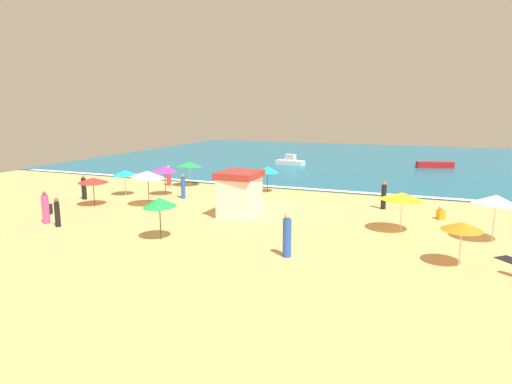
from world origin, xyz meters
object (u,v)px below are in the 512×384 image
at_px(beach_umbrella_9, 159,202).
at_px(beachgoer_4, 287,236).
at_px(beach_umbrella_8, 496,200).
at_px(beachgoer_2, 183,187).
at_px(beachgoer_3, 441,213).
at_px(beachgoer_5, 46,209).
at_px(small_boat_1, 290,161).
at_px(beach_umbrella_6, 125,173).
at_px(beach_umbrella_2, 402,196).
at_px(beach_umbrella_1, 148,174).
at_px(beach_umbrella_3, 268,169).
at_px(lifeguard_cabana, 240,193).
at_px(beach_umbrella_0, 93,180).
at_px(beachgoer_0, 169,176).
at_px(beach_umbrella_7, 189,164).
at_px(beachgoer_1, 84,188).
at_px(beachgoer_8, 47,209).
at_px(beach_umbrella_4, 462,226).
at_px(beachgoer_7, 57,213).
at_px(small_boat_0, 435,165).
at_px(beach_umbrella_5, 165,169).
at_px(beachgoer_9, 384,196).

distance_m(beach_umbrella_9, beachgoer_4, 6.62).
xyz_separation_m(beach_umbrella_8, beachgoer_2, (-19.22, 3.33, -1.23)).
distance_m(beachgoer_3, beachgoer_5, 22.45).
bearing_deg(small_boat_1, beach_umbrella_6, -107.15).
bearing_deg(beach_umbrella_9, small_boat_1, 94.73).
distance_m(beach_umbrella_2, beachgoer_4, 7.40).
relative_size(beach_umbrella_1, beachgoer_3, 3.03).
bearing_deg(beach_umbrella_3, beach_umbrella_9, -92.75).
bearing_deg(beach_umbrella_6, lifeguard_cabana, -13.81).
height_order(beach_umbrella_2, beach_umbrella_6, beach_umbrella_2).
distance_m(lifeguard_cabana, beach_umbrella_6, 10.62).
bearing_deg(beach_umbrella_0, beachgoer_2, 44.82).
xyz_separation_m(beach_umbrella_2, beachgoer_0, (-18.82, 7.32, -1.12)).
height_order(beach_umbrella_1, beachgoer_5, beach_umbrella_1).
distance_m(beach_umbrella_3, beachgoer_3, 12.90).
height_order(beachgoer_4, beachgoer_5, beachgoer_4).
bearing_deg(beachgoer_5, beach_umbrella_7, 83.96).
bearing_deg(beachgoer_1, beachgoer_8, -75.99).
height_order(beach_umbrella_4, beach_umbrella_7, beach_umbrella_7).
bearing_deg(beachgoer_1, beach_umbrella_4, -11.30).
xyz_separation_m(beach_umbrella_4, beachgoer_4, (-6.91, -1.51, -0.77)).
relative_size(beach_umbrella_9, beachgoer_3, 2.67).
height_order(beach_umbrella_6, beachgoer_0, beach_umbrella_6).
xyz_separation_m(beachgoer_2, beachgoer_3, (16.93, 0.39, -0.49)).
bearing_deg(beachgoer_5, beach_umbrella_6, 96.95).
bearing_deg(beachgoer_1, beachgoer_4, -20.31).
relative_size(beach_umbrella_0, beachgoer_1, 1.56).
distance_m(lifeguard_cabana, beachgoer_2, 6.55).
height_order(beach_umbrella_3, beach_umbrella_7, beach_umbrella_7).
bearing_deg(beachgoer_0, beachgoer_7, -83.79).
bearing_deg(lifeguard_cabana, beachgoer_0, 143.05).
distance_m(beach_umbrella_4, beachgoer_4, 7.12).
bearing_deg(beach_umbrella_3, beach_umbrella_7, 178.27).
xyz_separation_m(beach_umbrella_1, beachgoer_4, (11.46, -6.14, -1.20)).
relative_size(beachgoer_7, small_boat_0, 0.42).
distance_m(beach_umbrella_3, small_boat_1, 15.74).
relative_size(lifeguard_cabana, beachgoer_5, 1.47).
bearing_deg(beachgoer_7, beachgoer_8, 145.21).
height_order(beach_umbrella_5, beachgoer_8, beach_umbrella_5).
relative_size(beach_umbrella_1, beachgoer_4, 1.25).
relative_size(beachgoer_0, small_boat_0, 0.43).
relative_size(beach_umbrella_2, beachgoer_0, 1.61).
height_order(beachgoer_2, beachgoer_9, beachgoer_9).
bearing_deg(beach_umbrella_7, small_boat_0, 44.81).
relative_size(beach_umbrella_0, beach_umbrella_2, 1.00).
height_order(beachgoer_4, small_boat_0, beachgoer_4).
relative_size(beach_umbrella_6, beach_umbrella_7, 0.83).
relative_size(beachgoer_1, beachgoer_3, 2.13).
bearing_deg(beach_umbrella_1, beachgoer_8, -137.33).
relative_size(beach_umbrella_0, beachgoer_5, 1.47).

